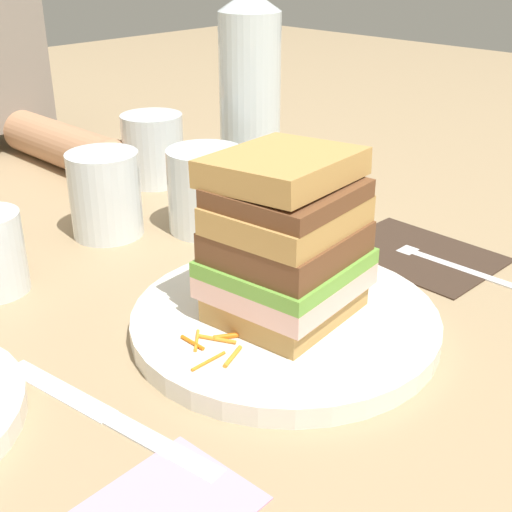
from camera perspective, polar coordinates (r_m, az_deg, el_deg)
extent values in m
plane|color=#9E8460|center=(0.56, 1.33, -6.78)|extent=(3.00, 3.00, 0.00)
cylinder|color=white|center=(0.57, 2.19, -5.33)|extent=(0.25, 0.25, 0.02)
cube|color=tan|center=(0.56, 2.22, -3.66)|extent=(0.12, 0.10, 0.02)
cube|color=beige|center=(0.55, 2.25, -1.88)|extent=(0.12, 0.11, 0.02)
cube|color=#6BA83D|center=(0.54, 2.28, -0.44)|extent=(0.12, 0.11, 0.01)
cube|color=brown|center=(0.53, 2.31, 1.31)|extent=(0.12, 0.11, 0.02)
cube|color=tan|center=(0.53, 2.35, 3.55)|extent=(0.12, 0.10, 0.02)
cube|color=brown|center=(0.52, 2.39, 5.34)|extent=(0.11, 0.10, 0.01)
cube|color=tan|center=(0.52, 2.22, 7.40)|extent=(0.12, 0.10, 0.03)
cylinder|color=orange|center=(0.50, -1.96, -8.36)|extent=(0.03, 0.01, 0.00)
cylinder|color=orange|center=(0.52, -3.32, -6.92)|extent=(0.02, 0.03, 0.00)
cylinder|color=orange|center=(0.53, -2.51, -6.70)|extent=(0.02, 0.01, 0.00)
cylinder|color=orange|center=(0.50, -3.99, -8.73)|extent=(0.03, 0.00, 0.00)
cylinder|color=orange|center=(0.52, -4.97, -7.03)|extent=(0.02, 0.02, 0.00)
cylinder|color=orange|center=(0.52, -5.32, -7.19)|extent=(0.00, 0.02, 0.00)
cylinder|color=orange|center=(0.64, 6.29, -0.77)|extent=(0.02, 0.03, 0.00)
cylinder|color=orange|center=(0.61, 6.35, -2.31)|extent=(0.03, 0.02, 0.00)
cylinder|color=orange|center=(0.61, 7.32, -1.91)|extent=(0.02, 0.03, 0.00)
cylinder|color=orange|center=(0.62, 7.20, -1.70)|extent=(0.01, 0.03, 0.00)
cylinder|color=orange|center=(0.61, 5.61, -2.25)|extent=(0.02, 0.03, 0.00)
cylinder|color=orange|center=(0.62, 5.55, -1.76)|extent=(0.00, 0.02, 0.00)
cylinder|color=orange|center=(0.61, 5.89, -2.04)|extent=(0.01, 0.03, 0.00)
cylinder|color=orange|center=(0.64, 7.32, -0.97)|extent=(0.01, 0.02, 0.00)
cylinder|color=orange|center=(0.63, 7.12, -1.22)|extent=(0.02, 0.03, 0.00)
cube|color=#38281E|center=(0.72, 13.06, 0.30)|extent=(0.12, 0.16, 0.00)
cube|color=silver|center=(0.69, 16.92, -0.81)|extent=(0.01, 0.11, 0.00)
cube|color=silver|center=(0.72, 12.55, 0.72)|extent=(0.02, 0.02, 0.00)
cylinder|color=silver|center=(0.74, 11.08, 1.54)|extent=(0.00, 0.04, 0.00)
cylinder|color=silver|center=(0.74, 10.84, 1.41)|extent=(0.00, 0.04, 0.00)
cylinder|color=silver|center=(0.73, 10.59, 1.28)|extent=(0.00, 0.04, 0.00)
cylinder|color=silver|center=(0.73, 10.34, 1.15)|extent=(0.00, 0.04, 0.00)
cube|color=silver|center=(0.46, -7.89, -15.32)|extent=(0.03, 0.10, 0.00)
cube|color=silver|center=(0.52, -16.05, -10.59)|extent=(0.03, 0.11, 0.00)
cylinder|color=white|center=(0.74, -4.21, 5.49)|extent=(0.08, 0.08, 0.09)
cylinder|color=orange|center=(0.75, -4.17, 4.35)|extent=(0.08, 0.08, 0.06)
cylinder|color=silver|center=(0.83, -0.50, 12.21)|extent=(0.07, 0.07, 0.22)
cylinder|color=silver|center=(0.90, -8.56, 8.80)|extent=(0.08, 0.08, 0.09)
cylinder|color=silver|center=(0.75, -12.44, 5.04)|extent=(0.08, 0.08, 0.09)
cube|color=pink|center=(0.42, -7.46, -20.12)|extent=(0.10, 0.08, 0.00)
cylinder|color=tan|center=(0.99, -15.71, 8.85)|extent=(0.06, 0.23, 0.06)
sphere|color=tan|center=(0.90, -11.88, 7.58)|extent=(0.06, 0.06, 0.06)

